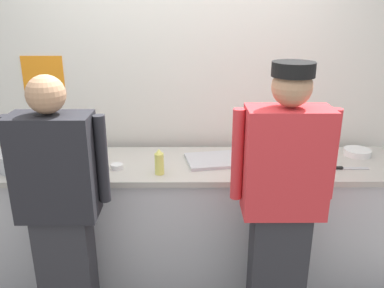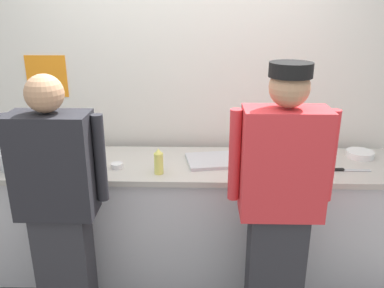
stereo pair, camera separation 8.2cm
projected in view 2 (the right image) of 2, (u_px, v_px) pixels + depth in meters
name	position (u px, v px, depth m)	size (l,w,h in m)	color
wall_back	(184.00, 71.00, 3.18)	(5.10, 0.11, 2.99)	silver
prep_counter	(183.00, 216.00, 3.08)	(3.25, 0.68, 0.89)	silver
chef_near_left	(58.00, 202.00, 2.40)	(0.60, 0.24, 1.65)	#2D2D33
chef_center	(280.00, 199.00, 2.34)	(0.62, 0.24, 1.71)	#2D2D33
plate_stack_front	(360.00, 154.00, 3.04)	(0.20, 0.20, 0.05)	white
mixing_bowl_steel	(25.00, 157.00, 2.87)	(0.36, 0.36, 0.12)	#B7BABF
sheet_tray	(216.00, 160.00, 2.95)	(0.43, 0.31, 0.02)	#B7BABF
squeeze_bottle_primary	(72.00, 158.00, 2.75)	(0.06, 0.06, 0.21)	red
squeeze_bottle_secondary	(159.00, 162.00, 2.72)	(0.06, 0.06, 0.18)	#E5E066
ramekin_red_sauce	(318.00, 166.00, 2.82)	(0.08, 0.08, 0.04)	white
ramekin_green_sauce	(82.00, 150.00, 3.10)	(0.09, 0.09, 0.05)	white
ramekin_orange_sauce	(117.00, 165.00, 2.83)	(0.09, 0.09, 0.04)	white
ramekin_yellow_sauce	(83.00, 162.00, 2.90)	(0.08, 0.08, 0.04)	white
deli_cup	(17.00, 147.00, 3.12)	(0.09, 0.09, 0.09)	white
chefs_knife	(347.00, 170.00, 2.79)	(0.27, 0.03, 0.02)	#B7BABF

